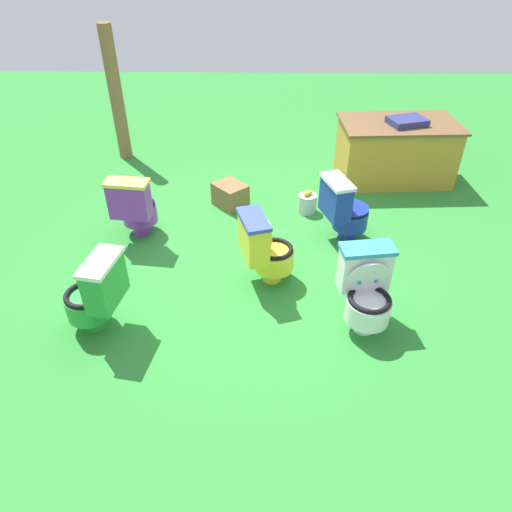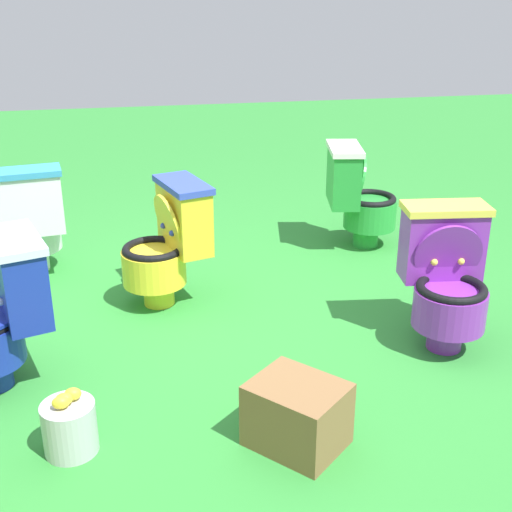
# 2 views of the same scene
# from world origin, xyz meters

# --- Properties ---
(ground) EXTENTS (14.00, 14.00, 0.00)m
(ground) POSITION_xyz_m (0.00, 0.00, 0.00)
(ground) COLOR #2D8433
(toilet_white) EXTENTS (0.47, 0.54, 0.73)m
(toilet_white) POSITION_xyz_m (1.02, -1.02, 0.37)
(toilet_white) COLOR white
(toilet_white) RESTS_ON ground
(toilet_yellow) EXTENTS (0.59, 0.53, 0.73)m
(toilet_yellow) POSITION_xyz_m (0.19, -0.45, 0.37)
(toilet_yellow) COLOR yellow
(toilet_yellow) RESTS_ON ground
(toilet_green) EXTENTS (0.55, 0.48, 0.73)m
(toilet_green) POSITION_xyz_m (-1.18, -1.11, 0.37)
(toilet_green) COLOR green
(toilet_green) RESTS_ON ground
(toilet_purple) EXTENTS (0.46, 0.54, 0.73)m
(toilet_purple) POSITION_xyz_m (-1.18, 0.30, 0.37)
(toilet_purple) COLOR purple
(toilet_purple) RESTS_ON ground
(toilet_blue) EXTENTS (0.59, 0.53, 0.73)m
(toilet_blue) POSITION_xyz_m (1.02, 0.29, 0.37)
(toilet_blue) COLOR #192D9E
(toilet_blue) RESTS_ON ground
(vendor_table) EXTENTS (1.50, 0.94, 0.85)m
(vendor_table) POSITION_xyz_m (1.88, 1.76, 0.39)
(vendor_table) COLOR #B7842D
(vendor_table) RESTS_ON ground
(wooden_post) EXTENTS (0.18, 0.18, 1.79)m
(wooden_post) POSITION_xyz_m (-1.84, 2.41, 0.89)
(wooden_post) COLOR brown
(wooden_post) RESTS_ON ground
(small_crate) EXTENTS (0.47, 0.48, 0.28)m
(small_crate) POSITION_xyz_m (-0.22, 1.00, 0.14)
(small_crate) COLOR brown
(small_crate) RESTS_ON ground
(lemon_bucket) EXTENTS (0.22, 0.22, 0.28)m
(lemon_bucket) POSITION_xyz_m (0.69, 0.87, 0.12)
(lemon_bucket) COLOR #B7B7BF
(lemon_bucket) RESTS_ON ground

